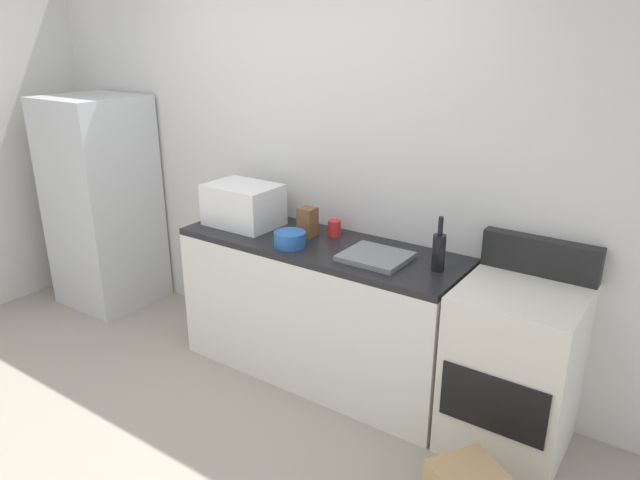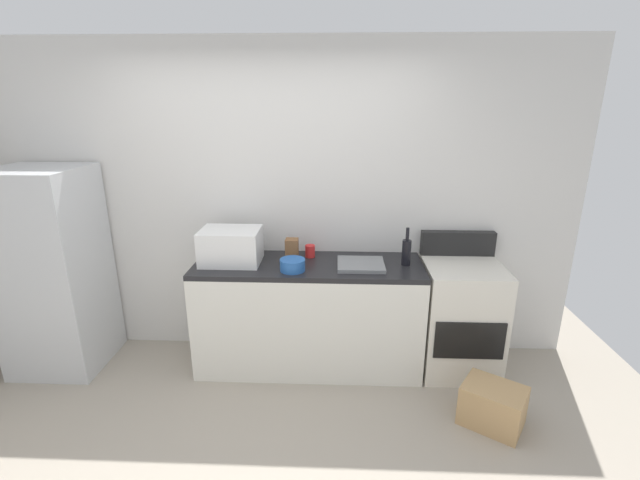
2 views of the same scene
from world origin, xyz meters
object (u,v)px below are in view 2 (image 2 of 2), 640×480
(coffee_mug, at_px, (310,251))
(knife_block, at_px, (292,250))
(mixing_bowl, at_px, (292,265))
(stove_oven, at_px, (459,316))
(cardboard_box_medium, at_px, (493,406))
(refrigerator, at_px, (53,271))
(wine_bottle, at_px, (406,251))
(microwave, at_px, (231,246))

(coffee_mug, height_order, knife_block, knife_block)
(coffee_mug, bearing_deg, mixing_bowl, -110.37)
(coffee_mug, height_order, mixing_bowl, coffee_mug)
(stove_oven, bearing_deg, cardboard_box_medium, -83.45)
(refrigerator, relative_size, stove_oven, 1.50)
(refrigerator, height_order, wine_bottle, refrigerator)
(refrigerator, xyz_separation_m, coffee_mug, (2.05, 0.20, 0.13))
(refrigerator, relative_size, cardboard_box_medium, 4.18)
(stove_oven, xyz_separation_m, knife_block, (-1.36, 0.06, 0.52))
(stove_oven, distance_m, knife_block, 1.45)
(microwave, bearing_deg, mixing_bowl, -17.48)
(stove_oven, distance_m, coffee_mug, 1.32)
(stove_oven, xyz_separation_m, cardboard_box_medium, (0.08, -0.69, -0.32))
(wine_bottle, bearing_deg, knife_block, 176.35)
(wine_bottle, distance_m, coffee_mug, 0.77)
(stove_oven, relative_size, cardboard_box_medium, 2.79)
(wine_bottle, relative_size, coffee_mug, 3.00)
(microwave, relative_size, knife_block, 2.56)
(microwave, height_order, mixing_bowl, microwave)
(knife_block, height_order, cardboard_box_medium, knife_block)
(knife_block, bearing_deg, stove_oven, -2.48)
(mixing_bowl, bearing_deg, microwave, 162.52)
(mixing_bowl, bearing_deg, coffee_mug, 69.63)
(mixing_bowl, bearing_deg, cardboard_box_medium, -20.60)
(coffee_mug, xyz_separation_m, knife_block, (-0.14, -0.09, 0.04))
(wine_bottle, relative_size, knife_block, 1.67)
(refrigerator, bearing_deg, stove_oven, 0.97)
(mixing_bowl, distance_m, cardboard_box_medium, 1.70)
(refrigerator, xyz_separation_m, stove_oven, (3.27, 0.06, -0.36))
(stove_oven, xyz_separation_m, microwave, (-1.83, 0.00, 0.57))
(microwave, distance_m, wine_bottle, 1.37)
(refrigerator, height_order, stove_oven, refrigerator)
(wine_bottle, height_order, knife_block, wine_bottle)
(stove_oven, bearing_deg, microwave, 180.00)
(coffee_mug, relative_size, mixing_bowl, 0.53)
(cardboard_box_medium, bearing_deg, microwave, 160.21)
(stove_oven, bearing_deg, wine_bottle, 179.84)
(refrigerator, bearing_deg, microwave, 2.19)
(refrigerator, distance_m, mixing_bowl, 1.95)
(knife_block, relative_size, mixing_bowl, 0.95)
(refrigerator, height_order, coffee_mug, refrigerator)
(coffee_mug, bearing_deg, microwave, -166.34)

